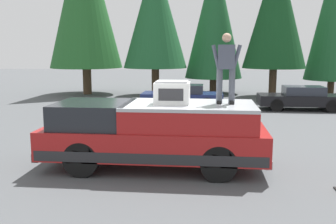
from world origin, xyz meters
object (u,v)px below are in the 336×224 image
(person_on_truck_bed, at_px, (226,67))
(parked_car_navy, at_px, (183,96))
(parked_car_black, at_px, (301,98))
(compressor_unit, at_px, (172,92))
(pickup_truck, at_px, (154,134))

(person_on_truck_bed, bearing_deg, parked_car_navy, 9.60)
(parked_car_black, bearing_deg, person_on_truck_bed, 157.62)
(parked_car_black, relative_size, parked_car_navy, 1.00)
(compressor_unit, xyz_separation_m, person_on_truck_bed, (0.16, -1.29, 0.62))
(parked_car_black, xyz_separation_m, parked_car_navy, (0.21, 5.83, 0.00))
(compressor_unit, xyz_separation_m, parked_car_navy, (10.35, 0.44, -1.35))
(person_on_truck_bed, xyz_separation_m, parked_car_black, (9.98, -4.11, -1.97))
(compressor_unit, bearing_deg, parked_car_navy, 2.42)
(pickup_truck, relative_size, compressor_unit, 6.60)
(parked_car_navy, bearing_deg, parked_car_black, -92.04)
(pickup_truck, bearing_deg, parked_car_navy, -0.10)
(person_on_truck_bed, height_order, parked_car_black, person_on_truck_bed)
(pickup_truck, height_order, person_on_truck_bed, person_on_truck_bed)
(parked_car_black, distance_m, parked_car_navy, 5.84)
(parked_car_black, bearing_deg, pickup_truck, 149.82)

